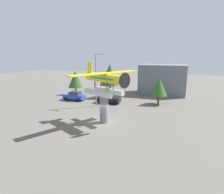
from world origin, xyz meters
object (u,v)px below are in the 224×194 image
car_mid_black (109,99)px  car_near_blue (74,96)px  tree_west (76,79)px  display_pedestal (104,109)px  floatplane_monument (104,82)px  storefront_building (163,79)px  streetlight_primary (97,77)px  tree_center_back (159,87)px  tree_east (110,75)px

car_mid_black → car_near_blue: bearing=1.2°
tree_west → display_pedestal: bearing=-48.7°
floatplane_monument → tree_west: bearing=158.2°
storefront_building → tree_west: size_ratio=1.92×
floatplane_monument → car_mid_black: 11.21m
floatplane_monument → car_mid_black: floatplane_monument is taller
streetlight_primary → car_near_blue: bearing=157.6°
car_mid_black → tree_center_back: tree_center_back is taller
storefront_building → tree_west: storefront_building is taller
car_near_blue → car_mid_black: size_ratio=1.00×
floatplane_monument → car_near_blue: (-10.36, 9.61, -4.49)m
car_near_blue → storefront_building: storefront_building is taller
car_near_blue → streetlight_primary: size_ratio=0.47×
storefront_building → tree_center_back: 9.93m
car_mid_black → streetlight_primary: size_ratio=0.47×
floatplane_monument → streetlight_primary: streetlight_primary is taller
floatplane_monument → tree_west: floatplane_monument is taller
floatplane_monument → tree_center_back: bearing=93.0°
display_pedestal → tree_center_back: bearing=65.7°
streetlight_primary → tree_east: (-0.52, 7.43, -0.38)m
car_mid_black → floatplane_monument: bearing=108.0°
tree_east → streetlight_primary: bearing=-86.0°
streetlight_primary → storefront_building: streetlight_primary is taller
display_pedestal → tree_east: tree_east is taller
car_near_blue → car_mid_black: 7.20m
tree_east → tree_center_back: tree_east is taller
car_near_blue → tree_center_back: 16.07m
storefront_building → tree_east: bearing=-142.5°
tree_west → tree_center_back: tree_west is taller
display_pedestal → streetlight_primary: streetlight_primary is taller
display_pedestal → car_mid_black: size_ratio=0.88×
floatplane_monument → tree_west: 19.90m
floatplane_monument → storefront_building: 22.70m
storefront_building → car_mid_black: bearing=-123.4°
floatplane_monument → tree_east: size_ratio=1.43×
floatplane_monument → tree_east: 15.36m
car_near_blue → tree_east: (5.51, 4.94, 3.82)m
car_mid_black → tree_center_back: bearing=-164.4°
tree_east → floatplane_monument: bearing=-71.5°
display_pedestal → streetlight_primary: (-4.22, 7.06, 3.23)m
car_near_blue → streetlight_primary: 7.76m
tree_west → tree_center_back: (18.46, -2.70, -0.22)m
tree_center_back → storefront_building: bearing=92.4°
display_pedestal → floatplane_monument: bearing=-26.7°
storefront_building → tree_center_back: storefront_building is taller
streetlight_primary → storefront_building: (9.26, 14.94, -1.81)m
tree_west → storefront_building: bearing=21.8°
car_near_blue → tree_center_back: bearing=-170.9°
car_mid_black → tree_west: bearing=-27.0°
storefront_building → tree_center_back: size_ratio=2.09×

